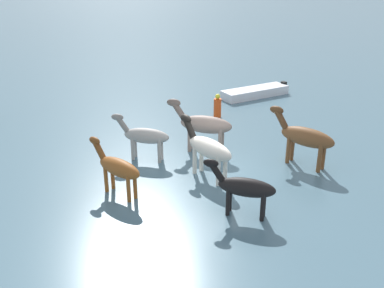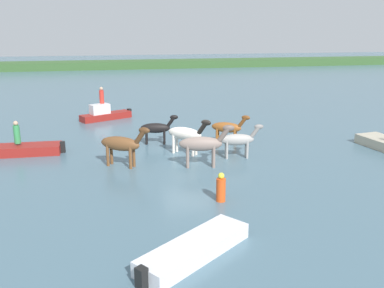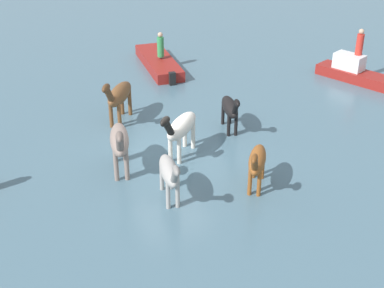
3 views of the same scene
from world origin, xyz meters
TOP-DOWN VIEW (x-y plane):
  - ground_plane at (0.00, 0.00)m, footprint 177.23×177.23m
  - horse_pinto_flank at (2.45, -0.79)m, footprint 2.23×0.71m
  - horse_chestnut_trailing at (2.70, 1.91)m, footprint 2.05×1.46m
  - horse_mid_herd at (-1.25, 2.71)m, footprint 2.17×0.79m
  - horse_dun_straggler at (0.35, -1.80)m, footprint 2.63×0.97m
  - horse_dark_mare at (-0.01, 0.37)m, footprint 2.13×2.01m
  - horse_gray_outer at (-3.36, -0.98)m, footprint 2.40×1.74m
  - boat_motor_center at (-1.78, -9.63)m, footprint 3.76×3.19m
  - buoy_channel_marker at (0.07, -5.94)m, footprint 0.36×0.36m

SIDE VIEW (x-z plane):
  - ground_plane at x=0.00m, z-range 0.00..0.00m
  - boat_motor_center at x=-1.78m, z-range -0.20..0.52m
  - buoy_channel_marker at x=0.07m, z-range -0.06..1.08m
  - horse_mid_herd at x=-1.25m, z-range 0.09..1.76m
  - horse_chestnut_trailing at x=2.70m, z-range 0.09..1.81m
  - horse_pinto_flank at x=2.45m, z-range 0.09..1.81m
  - horse_dark_mare at x=-0.01m, z-range 0.10..2.07m
  - horse_gray_outer at x=-3.36m, z-range 0.10..2.12m
  - horse_dun_straggler at x=0.35m, z-range 0.10..2.14m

